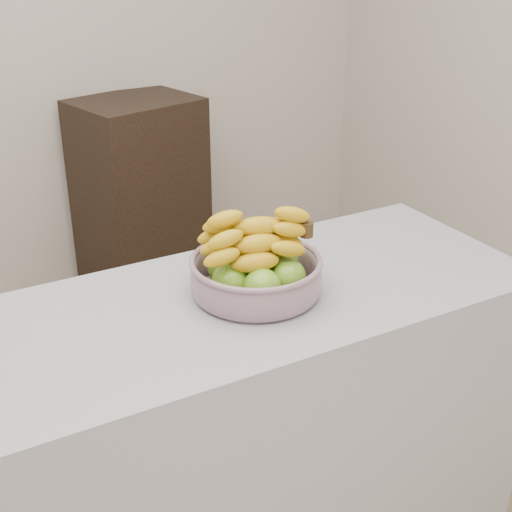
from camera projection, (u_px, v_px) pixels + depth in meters
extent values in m
cube|color=#95979D|center=(153.00, 477.00, 1.80)|extent=(2.00, 0.60, 0.90)
cube|color=black|center=(141.00, 199.00, 3.48)|extent=(0.63, 0.55, 0.97)
cylinder|color=#8D9DA9|center=(256.00, 291.00, 1.74)|extent=(0.27, 0.27, 0.01)
torus|color=#8D9DA9|center=(256.00, 261.00, 1.70)|extent=(0.32, 0.32, 0.01)
sphere|color=#599319|center=(262.00, 287.00, 1.64)|extent=(0.09, 0.09, 0.09)
sphere|color=#599319|center=(288.00, 277.00, 1.69)|extent=(0.09, 0.09, 0.09)
sphere|color=#599319|center=(281.00, 263.00, 1.76)|extent=(0.09, 0.09, 0.09)
sphere|color=#599319|center=(250.00, 258.00, 1.78)|extent=(0.09, 0.09, 0.09)
sphere|color=#599319|center=(225.00, 267.00, 1.74)|extent=(0.09, 0.09, 0.09)
sphere|color=#599319|center=(230.00, 282.00, 1.67)|extent=(0.09, 0.09, 0.09)
ellipsoid|color=yellow|center=(255.00, 262.00, 1.64)|extent=(0.21, 0.09, 0.05)
ellipsoid|color=yellow|center=(252.00, 253.00, 1.69)|extent=(0.21, 0.11, 0.05)
ellipsoid|color=yellow|center=(248.00, 244.00, 1.73)|extent=(0.20, 0.13, 0.05)
ellipsoid|color=yellow|center=(258.00, 244.00, 1.65)|extent=(0.21, 0.07, 0.05)
ellipsoid|color=yellow|center=(254.00, 234.00, 1.70)|extent=(0.20, 0.14, 0.05)
ellipsoid|color=yellow|center=(259.00, 226.00, 1.66)|extent=(0.21, 0.11, 0.05)
cylinder|color=#392712|center=(307.00, 229.00, 1.69)|extent=(0.03, 0.03, 0.04)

